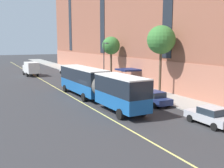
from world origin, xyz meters
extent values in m
plane|color=#303033|center=(0.00, 0.00, 0.00)|extent=(260.00, 260.00, 0.00)
cube|color=#9E9B93|center=(9.29, 3.00, 0.07)|extent=(4.64, 160.00, 0.15)
cube|color=#B67058|center=(11.54, 0.00, 2.20)|extent=(0.14, 110.00, 4.40)
cube|color=navy|center=(10.01, 7.50, 2.60)|extent=(3.20, 3.40, 0.24)
cube|color=#1E232B|center=(11.56, 41.25, 15.60)|extent=(0.10, 2.00, 21.55)
cube|color=#19569E|center=(0.56, 3.07, 1.29)|extent=(2.82, 10.60, 1.34)
cube|color=black|center=(0.56, 3.07, 2.77)|extent=(2.83, 10.60, 1.63)
cube|color=silver|center=(0.56, 3.07, 3.65)|extent=(2.84, 10.60, 0.12)
cube|color=#19232D|center=(0.40, 8.36, 2.61)|extent=(2.31, 0.15, 1.23)
cube|color=orange|center=(0.40, 8.37, 3.41)|extent=(1.76, 0.11, 0.28)
cube|color=black|center=(0.40, 8.38, 0.72)|extent=(2.46, 0.19, 0.24)
cube|color=white|center=(-0.48, 8.36, 0.97)|extent=(0.28, 0.07, 0.18)
cube|color=white|center=(1.28, 8.41, 0.97)|extent=(0.28, 0.07, 0.18)
cylinder|color=#595651|center=(0.72, -2.70, 2.11)|extent=(2.41, 1.07, 2.38)
cube|color=#19569E|center=(0.84, -6.64, 1.29)|extent=(2.71, 6.96, 1.34)
cube|color=black|center=(0.84, -6.64, 2.77)|extent=(2.72, 6.96, 1.63)
cube|color=silver|center=(0.84, -6.64, 3.65)|extent=(2.73, 6.96, 0.12)
cylinder|color=black|center=(-0.81, 6.72, 0.50)|extent=(0.33, 1.01, 1.00)
cylinder|color=black|center=(1.70, 6.79, 0.50)|extent=(0.33, 1.01, 1.00)
cylinder|color=black|center=(-0.61, -0.13, 0.50)|extent=(0.33, 1.01, 1.00)
cylinder|color=black|center=(1.90, -0.06, 0.50)|extent=(0.33, 1.01, 1.00)
cylinder|color=black|center=(-0.36, -8.57, 0.50)|extent=(0.33, 1.01, 1.00)
cylinder|color=black|center=(2.15, -8.50, 0.50)|extent=(0.33, 1.01, 1.00)
cube|color=#B7B7BC|center=(5.91, 27.63, 0.64)|extent=(1.93, 4.48, 0.64)
cube|color=#232D38|center=(5.91, 27.41, 1.24)|extent=(1.66, 2.03, 0.56)
cube|color=#B7B7BC|center=(5.91, 27.41, 1.54)|extent=(1.62, 1.94, 0.04)
cylinder|color=black|center=(4.98, 28.99, 0.32)|extent=(0.23, 0.64, 0.64)
cylinder|color=black|center=(6.78, 29.03, 0.32)|extent=(0.23, 0.64, 0.64)
cylinder|color=black|center=(5.03, 26.24, 0.32)|extent=(0.23, 0.64, 0.64)
cylinder|color=black|center=(6.84, 26.28, 0.32)|extent=(0.23, 0.64, 0.64)
cube|color=#23603D|center=(5.85, 10.24, 0.64)|extent=(1.81, 4.35, 0.64)
cube|color=#232D38|center=(5.85, 10.03, 1.24)|extent=(1.56, 1.97, 0.56)
cube|color=#23603D|center=(5.85, 10.03, 1.54)|extent=(1.52, 1.89, 0.04)
cylinder|color=black|center=(5.03, 11.60, 0.32)|extent=(0.23, 0.64, 0.64)
cylinder|color=black|center=(6.73, 11.57, 0.32)|extent=(0.23, 0.64, 0.64)
cylinder|color=black|center=(4.98, 8.92, 0.32)|extent=(0.23, 0.64, 0.64)
cylinder|color=black|center=(6.68, 8.89, 0.32)|extent=(0.23, 0.64, 0.64)
cube|color=navy|center=(5.80, -5.19, 0.64)|extent=(1.92, 4.70, 0.64)
cube|color=#232D38|center=(5.80, -5.43, 1.24)|extent=(1.65, 2.13, 0.56)
cube|color=navy|center=(5.80, -5.43, 1.54)|extent=(1.61, 2.04, 0.04)
cylinder|color=black|center=(4.93, -3.73, 0.32)|extent=(0.23, 0.64, 0.64)
cylinder|color=black|center=(6.73, -3.76, 0.32)|extent=(0.23, 0.64, 0.64)
cylinder|color=black|center=(4.88, -6.63, 0.32)|extent=(0.23, 0.64, 0.64)
cylinder|color=black|center=(6.68, -6.66, 0.32)|extent=(0.23, 0.64, 0.64)
cube|color=#23603D|center=(5.73, 21.18, 0.64)|extent=(1.80, 4.61, 0.64)
cube|color=#232D38|center=(5.73, 20.95, 1.24)|extent=(1.57, 2.08, 0.56)
cube|color=#23603D|center=(5.73, 20.95, 1.54)|extent=(1.53, 1.99, 0.04)
cylinder|color=black|center=(4.86, 22.60, 0.32)|extent=(0.23, 0.64, 0.64)
cylinder|color=black|center=(6.58, 22.62, 0.32)|extent=(0.23, 0.64, 0.64)
cylinder|color=black|center=(4.88, 19.75, 0.32)|extent=(0.23, 0.64, 0.64)
cylinder|color=black|center=(6.61, 19.77, 0.32)|extent=(0.23, 0.64, 0.64)
cube|color=silver|center=(5.69, 3.18, 0.64)|extent=(1.90, 4.52, 0.64)
cube|color=#232D38|center=(5.68, 2.96, 1.24)|extent=(1.64, 2.05, 0.56)
cube|color=silver|center=(5.68, 2.96, 1.54)|extent=(1.60, 1.96, 0.04)
cylinder|color=black|center=(4.81, 4.59, 0.32)|extent=(0.23, 0.64, 0.64)
cylinder|color=black|center=(6.61, 4.56, 0.32)|extent=(0.23, 0.64, 0.64)
cylinder|color=black|center=(4.77, 1.81, 0.32)|extent=(0.23, 0.64, 0.64)
cylinder|color=black|center=(6.56, 1.78, 0.32)|extent=(0.23, 0.64, 0.64)
cube|color=#B7B7BC|center=(5.69, -13.31, 0.64)|extent=(1.85, 4.28, 0.64)
cube|color=#232D38|center=(5.69, -13.53, 1.24)|extent=(1.62, 1.93, 0.56)
cube|color=#B7B7BC|center=(5.69, -13.53, 1.54)|extent=(1.58, 1.85, 0.04)
cylinder|color=black|center=(4.79, -11.99, 0.32)|extent=(0.22, 0.64, 0.64)
cylinder|color=black|center=(6.57, -11.98, 0.32)|extent=(0.22, 0.64, 0.64)
cylinder|color=black|center=(4.81, -14.64, 0.32)|extent=(0.22, 0.64, 0.64)
cube|color=silver|center=(-1.66, 26.98, 1.80)|extent=(2.37, 4.54, 2.19)
cube|color=silver|center=(-1.79, 30.26, 1.25)|extent=(2.15, 1.78, 1.60)
cube|color=#1E2833|center=(-1.82, 31.14, 1.50)|extent=(1.87, 0.15, 0.80)
cylinder|color=black|center=(-2.83, 30.22, 0.42)|extent=(0.29, 0.85, 0.84)
cylinder|color=black|center=(-0.75, 30.30, 0.42)|extent=(0.29, 0.85, 0.84)
cylinder|color=black|center=(-2.69, 26.46, 0.42)|extent=(0.29, 0.85, 0.84)
cylinder|color=black|center=(-0.60, 26.54, 0.42)|extent=(0.29, 0.85, 0.84)
cylinder|color=brown|center=(9.47, -1.50, 3.21)|extent=(0.31, 0.31, 6.11)
sphere|color=#387533|center=(9.47, -1.50, 7.26)|extent=(3.63, 3.63, 3.63)
cylinder|color=brown|center=(9.47, 12.58, 2.85)|extent=(0.35, 0.35, 5.39)
sphere|color=#387533|center=(9.47, 12.58, 6.40)|extent=(3.11, 3.11, 3.11)
cylinder|color=#2D2D30|center=(7.57, 11.53, 3.55)|extent=(0.16, 0.16, 6.80)
cylinder|color=#2D2D30|center=(7.57, 10.98, 6.85)|extent=(0.10, 1.10, 0.10)
cube|color=#3D3D3F|center=(7.57, 10.43, 6.80)|extent=(0.36, 0.60, 0.20)
cube|color=#E0D66B|center=(-1.03, 3.00, 0.00)|extent=(0.16, 140.00, 0.01)
camera|label=1|loc=(-11.45, -28.65, 6.89)|focal=42.00mm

